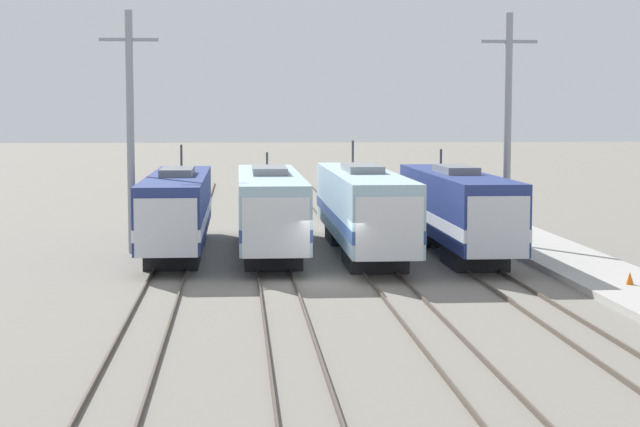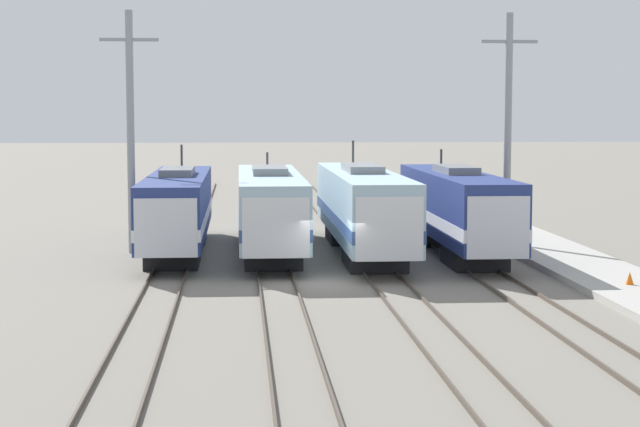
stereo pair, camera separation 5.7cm
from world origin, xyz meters
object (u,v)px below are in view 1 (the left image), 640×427
Objects in this scene: locomotive_far_right at (457,210)px; locomotive_far_left at (177,210)px; locomotive_center_left at (270,209)px; catenary_tower_left at (130,129)px; traffic_cone at (630,278)px; catenary_tower_right at (508,128)px; locomotive_center_right at (363,209)px.

locomotive_far_left is at bearing 173.33° from locomotive_far_right.
locomotive_center_left is 1.04× the size of locomotive_far_right.
catenary_tower_left is 23.95× the size of traffic_cone.
locomotive_far_right is at bearing -7.63° from catenary_tower_left.
catenary_tower_right reaches higher than traffic_cone.
traffic_cone is at bearing -42.17° from locomotive_center_left.
locomotive_center_right reaches higher than locomotive_far_left.
locomotive_far_right is 1.47× the size of catenary_tower_left.
traffic_cone is (13.51, -12.24, -1.65)m from locomotive_center_left.
locomotive_far_left reaches higher than traffic_cone.
locomotive_center_right reaches higher than locomotive_center_left.
locomotive_center_left is at bearing -176.51° from catenary_tower_right.
locomotive_center_right is at bearing -6.26° from locomotive_far_left.
catenary_tower_right is at bearing 1.84° from locomotive_far_left.
catenary_tower_right is (2.93, 2.11, 3.87)m from locomotive_far_right.
locomotive_far_left reaches higher than locomotive_far_right.
locomotive_center_right is at bearing 128.20° from traffic_cone.
locomotive_far_right is at bearing -6.67° from locomotive_far_left.
locomotive_center_left is at bearing 170.07° from locomotive_center_right.
locomotive_center_left is at bearing 171.29° from locomotive_far_right.
catenary_tower_left is at bearing 172.37° from locomotive_far_right.
catenary_tower_left reaches higher than locomotive_center_left.
locomotive_far_left is 1.51× the size of catenary_tower_right.
locomotive_far_left is at bearing -13.26° from catenary_tower_left.
locomotive_far_right is at bearing 112.54° from traffic_cone.
locomotive_center_left is 0.94× the size of locomotive_center_right.
traffic_cone is (18.02, -12.44, -1.62)m from locomotive_far_left.
catenary_tower_right is 14.20m from traffic_cone.
locomotive_center_right is 14.67m from traffic_cone.
catenary_tower_left is at bearing 166.74° from locomotive_far_left.
catenary_tower_left and catenary_tower_right have the same top height.
locomotive_center_left is 1.54× the size of catenary_tower_right.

